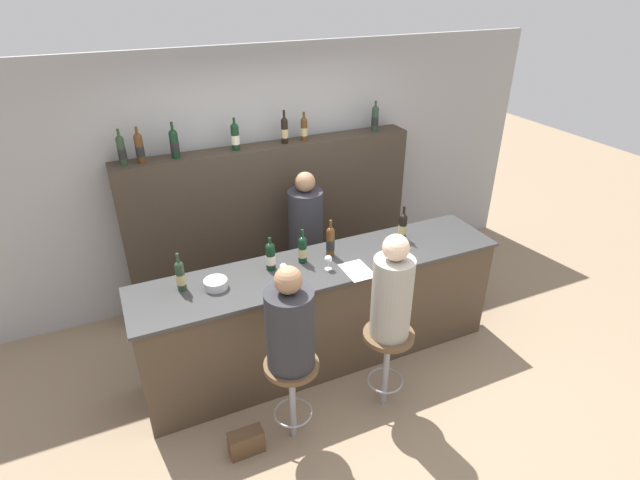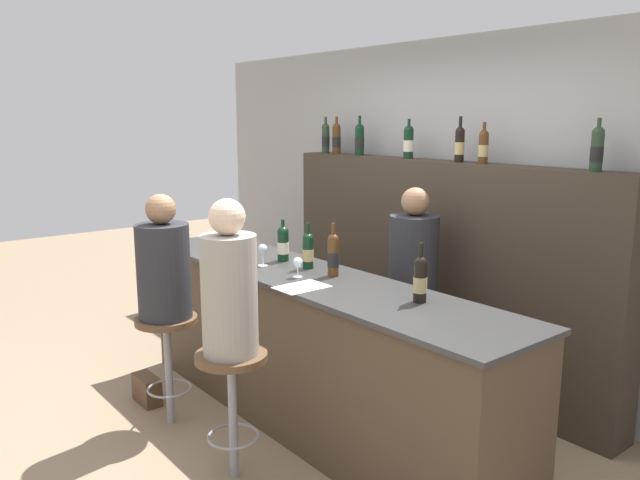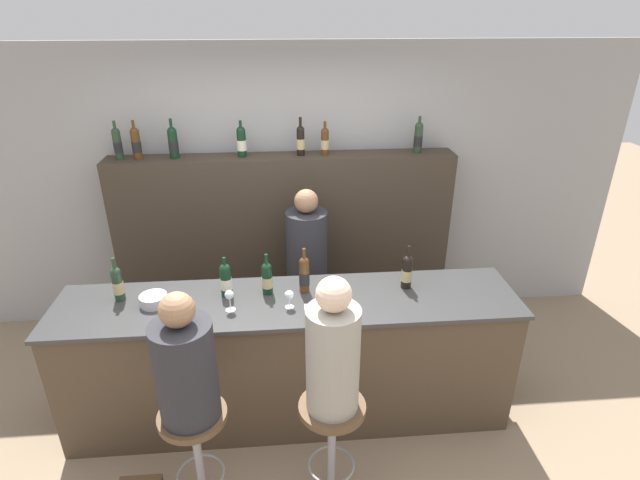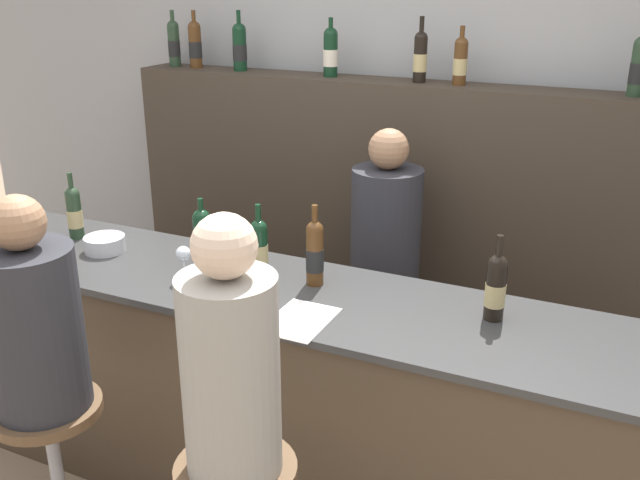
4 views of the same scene
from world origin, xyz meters
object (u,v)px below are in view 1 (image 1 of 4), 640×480
object	(u,v)px
metal_bowl	(216,284)
guest_seated_right	(392,293)
wine_bottle_counter_0	(180,275)
bar_stool_right	(388,348)
bar_stool_left	(292,379)
wine_bottle_counter_1	(270,256)
wine_bottle_backbar_5	(304,129)
guest_seated_left	(290,325)
wine_bottle_backbar_3	(235,136)
handbag	(246,442)
wine_bottle_counter_2	(302,249)
wine_bottle_backbar_2	(174,143)
wine_bottle_backbar_6	(375,118)
wine_bottle_backbar_4	(285,130)
wine_glass_0	(283,268)
wine_bottle_backbar_1	(139,148)
wine_bottle_counter_3	(330,241)
wine_glass_1	(328,259)
wine_bottle_counter_4	(403,226)
bartender	(306,250)
wine_bottle_backbar_0	(121,150)

from	to	relation	value
metal_bowl	guest_seated_right	world-z (taller)	guest_seated_right
wine_bottle_counter_0	bar_stool_right	world-z (taller)	wine_bottle_counter_0
bar_stool_left	wine_bottle_counter_1	bearing A→B (deg)	79.35
wine_bottle_backbar_5	guest_seated_left	distance (m)	2.30
metal_bowl	wine_bottle_backbar_3	bearing A→B (deg)	65.11
wine_bottle_counter_0	handbag	size ratio (longest dim) A/B	1.24
wine_bottle_counter_2	wine_bottle_backbar_3	xyz separation A→B (m)	(-0.20, 1.15, 0.68)
wine_bottle_backbar_2	wine_bottle_backbar_6	xyz separation A→B (m)	(2.08, 0.00, 0.00)
wine_bottle_counter_2	guest_seated_right	xyz separation A→B (m)	(0.37, -0.82, -0.03)
wine_bottle_counter_2	metal_bowl	bearing A→B (deg)	-173.90
wine_bottle_backbar_4	bar_stool_left	bearing A→B (deg)	-110.58
wine_glass_0	wine_bottle_backbar_1	bearing A→B (deg)	121.29
bar_stool_left	handbag	bearing A→B (deg)	180.00
wine_bottle_backbar_4	wine_bottle_backbar_5	xyz separation A→B (m)	(0.21, 0.00, -0.01)
wine_bottle_counter_3	bar_stool_left	bearing A→B (deg)	-130.27
wine_bottle_counter_3	wine_bottle_backbar_4	distance (m)	1.32
wine_bottle_counter_3	bar_stool_left	world-z (taller)	wine_bottle_counter_3
wine_bottle_counter_1	wine_glass_1	size ratio (longest dim) A/B	2.28
wine_bottle_counter_3	wine_bottle_backbar_4	bearing A→B (deg)	87.88
wine_bottle_backbar_3	wine_bottle_counter_4	bearing A→B (deg)	-44.07
handbag	wine_bottle_counter_3	bearing A→B (deg)	37.40
wine_bottle_counter_1	handbag	bearing A→B (deg)	-122.99
wine_glass_1	metal_bowl	xyz separation A→B (m)	(-0.91, 0.11, -0.06)
wine_bottle_backbar_4	metal_bowl	xyz separation A→B (m)	(-1.07, -1.23, -0.76)
guest_seated_right	handbag	bearing A→B (deg)	-180.00
wine_bottle_counter_4	wine_bottle_backbar_4	size ratio (longest dim) A/B	1.01
wine_bottle_backbar_4	wine_glass_1	distance (m)	1.53
wine_bottle_backbar_5	wine_glass_1	xyz separation A→B (m)	(-0.36, -1.34, -0.70)
wine_bottle_counter_1	guest_seated_left	world-z (taller)	guest_seated_left
wine_bottle_counter_0	guest_seated_left	distance (m)	1.00
wine_bottle_counter_3	wine_bottle_backbar_5	world-z (taller)	wine_bottle_backbar_5
wine_bottle_counter_1	bar_stool_right	size ratio (longest dim) A/B	0.40
wine_bottle_backbar_2	bartender	bearing A→B (deg)	-23.41
wine_bottle_counter_2	wine_bottle_backbar_2	world-z (taller)	wine_bottle_backbar_2
wine_bottle_counter_3	wine_bottle_counter_2	bearing A→B (deg)	180.00
metal_bowl	guest_seated_right	distance (m)	1.36
wine_glass_1	handbag	world-z (taller)	wine_glass_1
guest_seated_left	bartender	size ratio (longest dim) A/B	0.52
wine_bottle_backbar_4	bar_stool_right	xyz separation A→B (m)	(0.07, -1.97, -1.24)
bartender	wine_bottle_backbar_6	bearing A→B (deg)	24.93
wine_bottle_backbar_5	metal_bowl	xyz separation A→B (m)	(-1.27, -1.23, -0.75)
guest_seated_left	bartender	distance (m)	1.72
wine_bottle_backbar_0	wine_bottle_backbar_4	distance (m)	1.51
wine_bottle_counter_2	wine_glass_1	bearing A→B (deg)	-53.13
wine_bottle_backbar_3	wine_glass_0	xyz separation A→B (m)	(-0.05, -1.34, -0.69)
metal_bowl	handbag	world-z (taller)	metal_bowl
wine_bottle_counter_1	wine_bottle_counter_4	size ratio (longest dim) A/B	0.90
wine_bottle_counter_2	wine_glass_1	distance (m)	0.25
wine_bottle_backbar_1	wine_bottle_backbar_6	world-z (taller)	wine_bottle_backbar_1
wine_bottle_counter_0	bar_stool_left	world-z (taller)	wine_bottle_counter_0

